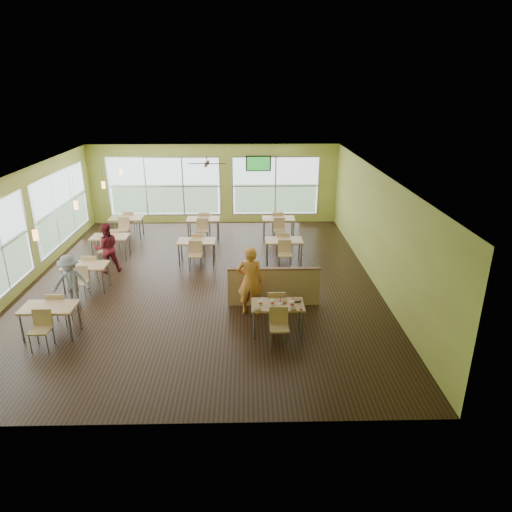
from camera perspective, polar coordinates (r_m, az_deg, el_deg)
name	(u,v)px	position (r m, az deg, el deg)	size (l,w,h in m)	color
room	(200,229)	(12.99, -6.96, 3.33)	(12.00, 12.04, 3.20)	black
window_bays	(132,206)	(16.40, -15.24, 6.03)	(9.24, 10.24, 2.38)	white
main_table	(278,309)	(10.54, 2.72, -6.59)	(1.22, 1.52, 0.87)	tan
half_wall_divider	(274,286)	(11.89, 2.24, -3.81)	(2.40, 0.14, 1.04)	tan
dining_tables	(174,242)	(15.04, -10.19, 1.74)	(6.92, 8.72, 0.87)	tan
pendant_lights	(90,195)	(14.08, -20.03, 7.21)	(0.11, 7.31, 0.86)	#2D2119
ceiling_fan	(207,163)	(15.59, -6.16, 11.43)	(1.25, 1.25, 0.29)	#2D2119
tv_backwall	(258,164)	(18.48, 0.30, 11.48)	(1.00, 0.07, 0.60)	black
man_plaid	(250,281)	(11.29, -0.73, -3.10)	(0.66, 0.43, 1.79)	#E54C19
patron_maroon	(107,248)	(14.57, -18.17, 0.97)	(0.76, 0.59, 1.56)	maroon
patron_grey	(71,282)	(12.51, -22.12, -3.07)	(0.95, 0.55, 1.48)	slate
cup_blue	(260,303)	(10.39, 0.54, -5.85)	(0.09, 0.09, 0.33)	white
cup_yellow	(272,302)	(10.40, 2.07, -5.81)	(0.10, 0.10, 0.35)	white
cup_red_near	(280,306)	(10.27, 3.06, -6.22)	(0.09, 0.09, 0.32)	white
cup_red_far	(292,304)	(10.37, 4.54, -5.95)	(0.10, 0.10, 0.36)	white
food_basket	(297,300)	(10.65, 5.10, -5.47)	(0.23, 0.23, 0.05)	black
ketchup_cup	(301,309)	(10.26, 5.66, -6.66)	(0.06, 0.06, 0.03)	#A21E11
wrapper_left	(258,310)	(10.19, 0.23, -6.71)	(0.16, 0.14, 0.04)	#9A6E4A
wrapper_mid	(282,302)	(10.53, 3.33, -5.75)	(0.20, 0.18, 0.05)	#9A6E4A
wrapper_right	(293,309)	(10.24, 4.67, -6.65)	(0.14, 0.13, 0.04)	#9A6E4A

